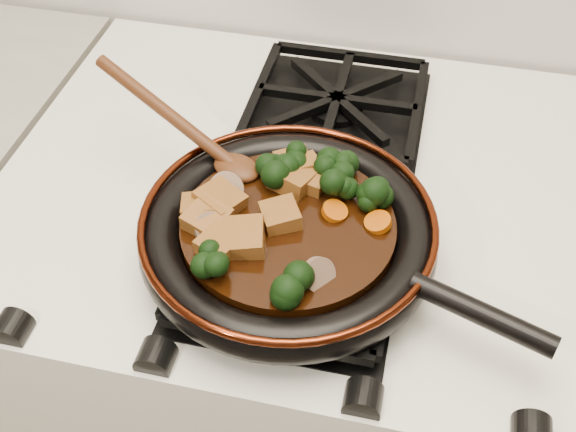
# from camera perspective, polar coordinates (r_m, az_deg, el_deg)

# --- Properties ---
(stove) EXTENTS (0.76, 0.60, 0.90)m
(stove) POSITION_cam_1_polar(r_m,az_deg,el_deg) (1.22, 1.60, -12.96)
(stove) COLOR white
(stove) RESTS_ON ground
(burner_grate_front) EXTENTS (0.23, 0.23, 0.03)m
(burner_grate_front) POSITION_cam_1_polar(r_m,az_deg,el_deg) (0.76, 0.16, -3.62)
(burner_grate_front) COLOR black
(burner_grate_front) RESTS_ON stove
(burner_grate_back) EXTENTS (0.23, 0.23, 0.03)m
(burner_grate_back) POSITION_cam_1_polar(r_m,az_deg,el_deg) (0.97, 3.87, 8.78)
(burner_grate_back) COLOR black
(burner_grate_back) RESTS_ON stove
(skillet) EXTENTS (0.42, 0.31, 0.05)m
(skillet) POSITION_cam_1_polar(r_m,az_deg,el_deg) (0.75, 0.15, -1.46)
(skillet) COLOR black
(skillet) RESTS_ON burner_grate_front
(braising_sauce) EXTENTS (0.22, 0.22, 0.02)m
(braising_sauce) POSITION_cam_1_polar(r_m,az_deg,el_deg) (0.75, -0.00, -1.12)
(braising_sauce) COLOR black
(braising_sauce) RESTS_ON skillet
(tofu_cube_0) EXTENTS (0.05, 0.05, 0.02)m
(tofu_cube_0) POSITION_cam_1_polar(r_m,az_deg,el_deg) (0.71, -5.43, -2.28)
(tofu_cube_0) COLOR brown
(tofu_cube_0) RESTS_ON braising_sauce
(tofu_cube_1) EXTENTS (0.05, 0.05, 0.03)m
(tofu_cube_1) POSITION_cam_1_polar(r_m,az_deg,el_deg) (0.79, 0.48, 4.03)
(tofu_cube_1) COLOR brown
(tofu_cube_1) RESTS_ON braising_sauce
(tofu_cube_2) EXTENTS (0.05, 0.05, 0.02)m
(tofu_cube_2) POSITION_cam_1_polar(r_m,az_deg,el_deg) (0.79, 1.42, 3.59)
(tofu_cube_2) COLOR brown
(tofu_cube_2) RESTS_ON braising_sauce
(tofu_cube_3) EXTENTS (0.05, 0.05, 0.03)m
(tofu_cube_3) POSITION_cam_1_polar(r_m,az_deg,el_deg) (0.71, -3.53, -1.80)
(tofu_cube_3) COLOR brown
(tofu_cube_3) RESTS_ON braising_sauce
(tofu_cube_4) EXTENTS (0.06, 0.06, 0.03)m
(tofu_cube_4) POSITION_cam_1_polar(r_m,az_deg,el_deg) (0.75, -5.43, 1.12)
(tofu_cube_4) COLOR brown
(tofu_cube_4) RESTS_ON braising_sauce
(tofu_cube_5) EXTENTS (0.05, 0.05, 0.02)m
(tofu_cube_5) POSITION_cam_1_polar(r_m,az_deg,el_deg) (0.74, -0.59, -0.01)
(tofu_cube_5) COLOR brown
(tofu_cube_5) RESTS_ON braising_sauce
(tofu_cube_6) EXTENTS (0.05, 0.05, 0.03)m
(tofu_cube_6) POSITION_cam_1_polar(r_m,az_deg,el_deg) (0.74, -6.41, -0.30)
(tofu_cube_6) COLOR brown
(tofu_cube_6) RESTS_ON braising_sauce
(tofu_cube_7) EXTENTS (0.05, 0.04, 0.03)m
(tofu_cube_7) POSITION_cam_1_polar(r_m,az_deg,el_deg) (0.75, -6.96, 0.61)
(tofu_cube_7) COLOR brown
(tofu_cube_7) RESTS_ON braising_sauce
(tofu_cube_8) EXTENTS (0.06, 0.06, 0.03)m
(tofu_cube_8) POSITION_cam_1_polar(r_m,az_deg,el_deg) (0.78, 0.54, 3.08)
(tofu_cube_8) COLOR brown
(tofu_cube_8) RESTS_ON braising_sauce
(tofu_cube_9) EXTENTS (0.04, 0.04, 0.02)m
(tofu_cube_9) POSITION_cam_1_polar(r_m,az_deg,el_deg) (0.78, 1.90, 2.85)
(tofu_cube_9) COLOR brown
(tofu_cube_9) RESTS_ON braising_sauce
(broccoli_floret_0) EXTENTS (0.08, 0.08, 0.07)m
(broccoli_floret_0) POSITION_cam_1_polar(r_m,az_deg,el_deg) (0.76, 6.65, 1.57)
(broccoli_floret_0) COLOR black
(broccoli_floret_0) RESTS_ON braising_sauce
(broccoli_floret_1) EXTENTS (0.07, 0.07, 0.07)m
(broccoli_floret_1) POSITION_cam_1_polar(r_m,az_deg,el_deg) (0.69, -5.59, -3.73)
(broccoli_floret_1) COLOR black
(broccoli_floret_1) RESTS_ON braising_sauce
(broccoli_floret_2) EXTENTS (0.07, 0.07, 0.08)m
(broccoli_floret_2) POSITION_cam_1_polar(r_m,az_deg,el_deg) (0.78, 3.48, 3.71)
(broccoli_floret_2) COLOR black
(broccoli_floret_2) RESTS_ON braising_sauce
(broccoli_floret_3) EXTENTS (0.07, 0.07, 0.06)m
(broccoli_floret_3) POSITION_cam_1_polar(r_m,az_deg,el_deg) (0.79, 0.64, 4.21)
(broccoli_floret_3) COLOR black
(broccoli_floret_3) RESTS_ON braising_sauce
(broccoli_floret_4) EXTENTS (0.08, 0.07, 0.06)m
(broccoli_floret_4) POSITION_cam_1_polar(r_m,az_deg,el_deg) (0.67, 0.37, -5.55)
(broccoli_floret_4) COLOR black
(broccoli_floret_4) RESTS_ON braising_sauce
(broccoli_floret_5) EXTENTS (0.08, 0.09, 0.06)m
(broccoli_floret_5) POSITION_cam_1_polar(r_m,az_deg,el_deg) (0.76, 3.87, 2.53)
(broccoli_floret_5) COLOR black
(broccoli_floret_5) RESTS_ON braising_sauce
(broccoli_floret_6) EXTENTS (0.09, 0.08, 0.07)m
(broccoli_floret_6) POSITION_cam_1_polar(r_m,az_deg,el_deg) (0.78, -1.09, 3.42)
(broccoli_floret_6) COLOR black
(broccoli_floret_6) RESTS_ON braising_sauce
(carrot_coin_0) EXTENTS (0.03, 0.03, 0.02)m
(carrot_coin_0) POSITION_cam_1_polar(r_m,az_deg,el_deg) (0.75, 3.71, 0.37)
(carrot_coin_0) COLOR #B24904
(carrot_coin_0) RESTS_ON braising_sauce
(carrot_coin_1) EXTENTS (0.03, 0.03, 0.02)m
(carrot_coin_1) POSITION_cam_1_polar(r_m,az_deg,el_deg) (0.74, 7.12, -0.51)
(carrot_coin_1) COLOR #B24904
(carrot_coin_1) RESTS_ON braising_sauce
(carrot_coin_2) EXTENTS (0.03, 0.03, 0.01)m
(carrot_coin_2) POSITION_cam_1_polar(r_m,az_deg,el_deg) (0.71, -3.14, -2.23)
(carrot_coin_2) COLOR #B24904
(carrot_coin_2) RESTS_ON braising_sauce
(carrot_coin_3) EXTENTS (0.03, 0.03, 0.01)m
(carrot_coin_3) POSITION_cam_1_polar(r_m,az_deg,el_deg) (0.77, -5.35, 2.05)
(carrot_coin_3) COLOR #B24904
(carrot_coin_3) RESTS_ON braising_sauce
(mushroom_slice_0) EXTENTS (0.05, 0.05, 0.03)m
(mushroom_slice_0) POSITION_cam_1_polar(r_m,az_deg,el_deg) (0.77, -4.92, 2.14)
(mushroom_slice_0) COLOR #7C5E48
(mushroom_slice_0) RESTS_ON braising_sauce
(mushroom_slice_1) EXTENTS (0.04, 0.04, 0.03)m
(mushroom_slice_1) POSITION_cam_1_polar(r_m,az_deg,el_deg) (0.73, -6.15, -0.94)
(mushroom_slice_1) COLOR #7C5E48
(mushroom_slice_1) RESTS_ON braising_sauce
(mushroom_slice_2) EXTENTS (0.04, 0.04, 0.03)m
(mushroom_slice_2) POSITION_cam_1_polar(r_m,az_deg,el_deg) (0.69, 2.43, -4.66)
(mushroom_slice_2) COLOR #7C5E48
(mushroom_slice_2) RESTS_ON braising_sauce
(mushroom_slice_3) EXTENTS (0.04, 0.04, 0.03)m
(mushroom_slice_3) POSITION_cam_1_polar(r_m,az_deg,el_deg) (0.73, -6.18, -0.54)
(mushroom_slice_3) COLOR #7C5E48
(mushroom_slice_3) RESTS_ON braising_sauce
(wooden_spoon) EXTENTS (0.13, 0.08, 0.20)m
(wooden_spoon) POSITION_cam_1_polar(r_m,az_deg,el_deg) (0.81, -7.01, 6.10)
(wooden_spoon) COLOR #48230F
(wooden_spoon) RESTS_ON braising_sauce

